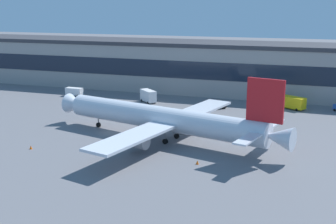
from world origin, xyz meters
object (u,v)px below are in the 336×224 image
airliner (165,119)px  traffic_cone_0 (118,145)px  fuel_truck (289,102)px  traffic_cone_2 (31,147)px  traffic_cone_1 (197,162)px  pushback_tractor (217,105)px  crew_van (75,91)px  stair_truck (148,96)px

airliner → traffic_cone_0: airliner is taller
fuel_truck → traffic_cone_2: size_ratio=12.19×
traffic_cone_2 → fuel_truck: bearing=49.1°
traffic_cone_0 → traffic_cone_1: size_ratio=1.04×
fuel_truck → pushback_tractor: (-18.56, -6.74, -0.83)m
pushback_tractor → crew_van: bearing=177.2°
stair_truck → fuel_truck: size_ratio=0.70×
stair_truck → pushback_tractor: 20.57m
airliner → traffic_cone_1: bearing=-49.0°
fuel_truck → traffic_cone_1: 51.28m
traffic_cone_0 → traffic_cone_1: 18.15m
crew_van → traffic_cone_0: crew_van is taller
crew_van → pushback_tractor: size_ratio=0.99×
traffic_cone_1 → traffic_cone_2: 33.11m
fuel_truck → pushback_tractor: 19.76m
airliner → pushback_tractor: (3.79, 31.50, -3.53)m
traffic_cone_1 → traffic_cone_2: size_ratio=1.00×
stair_truck → fuel_truck: bearing=8.0°
traffic_cone_0 → pushback_tractor: bearing=73.6°
traffic_cone_1 → traffic_cone_0: bearing=165.9°
traffic_cone_1 → pushback_tractor: bearing=98.2°
traffic_cone_1 → stair_truck: bearing=121.1°
pushback_tractor → traffic_cone_0: (-11.39, -38.59, -0.68)m
traffic_cone_1 → crew_van: bearing=138.8°
crew_van → traffic_cone_2: 51.31m
fuel_truck → pushback_tractor: bearing=-160.0°
crew_van → traffic_cone_0: 53.18m
airliner → traffic_cone_2: (-23.00, -14.04, -4.23)m
traffic_cone_2 → traffic_cone_1: bearing=4.4°
crew_van → fuel_truck: 64.17m
traffic_cone_2 → airliner: bearing=31.4°
airliner → crew_van: bearing=141.0°
stair_truck → pushback_tractor: size_ratio=1.15×
airliner → crew_van: airliner is taller
stair_truck → pushback_tractor: stair_truck is taller
fuel_truck → crew_van: bearing=-176.0°
airliner → traffic_cone_2: 27.28m
traffic_cone_1 → traffic_cone_2: bearing=-175.6°
airliner → crew_van: 53.70m
airliner → fuel_truck: airliner is taller
airliner → stair_truck: size_ratio=8.85×
fuel_truck → traffic_cone_0: bearing=-123.5°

